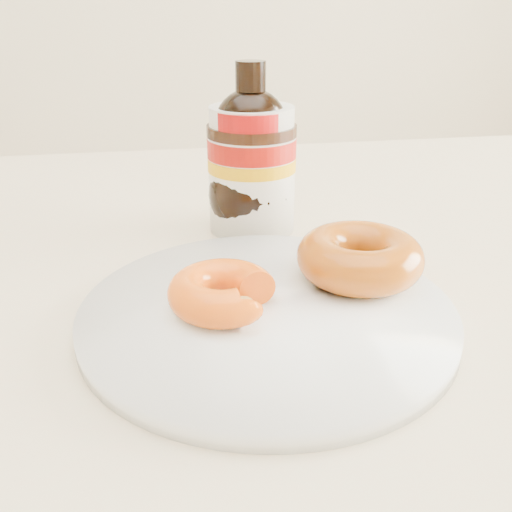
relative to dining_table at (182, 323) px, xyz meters
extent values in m
cube|color=beige|center=(0.00, 0.00, 0.06)|extent=(1.40, 0.90, 0.04)
cylinder|color=#C6B28C|center=(0.62, 0.37, -0.31)|extent=(0.06, 0.06, 0.71)
cylinder|color=white|center=(0.06, -0.15, 0.09)|extent=(0.29, 0.29, 0.01)
torus|color=white|center=(0.06, -0.15, 0.09)|extent=(0.29, 0.29, 0.01)
torus|color=#E94F0D|center=(0.03, -0.15, 0.11)|extent=(0.09, 0.09, 0.03)
torus|color=#974609|center=(0.15, -0.11, 0.12)|extent=(0.11, 0.11, 0.04)
cylinder|color=white|center=(0.09, 0.06, 0.14)|extent=(0.09, 0.09, 0.11)
cylinder|color=#7F0904|center=(0.09, 0.06, 0.18)|extent=(0.09, 0.09, 0.02)
cylinder|color=#D89905|center=(0.09, 0.06, 0.16)|extent=(0.09, 0.09, 0.01)
cylinder|color=black|center=(0.09, 0.06, 0.19)|extent=(0.09, 0.09, 0.01)
cylinder|color=white|center=(0.09, 0.06, 0.21)|extent=(0.09, 0.09, 0.02)
camera|label=1|loc=(-0.01, -0.54, 0.32)|focal=40.00mm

